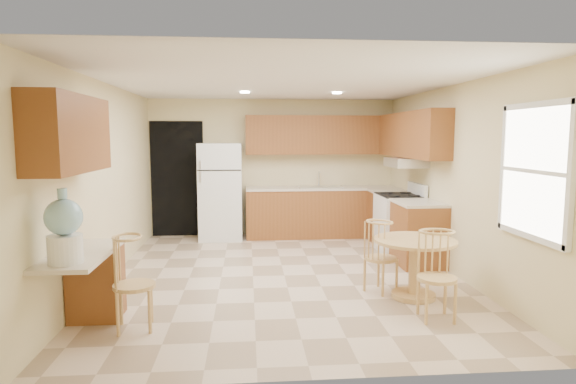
{
  "coord_description": "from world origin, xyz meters",
  "views": [
    {
      "loc": [
        -0.47,
        -6.16,
        1.83
      ],
      "look_at": [
        0.07,
        0.3,
        1.08
      ],
      "focal_mm": 30.0,
      "sensor_mm": 36.0,
      "label": 1
    }
  ],
  "objects": [
    {
      "name": "floor",
      "position": [
        0.0,
        0.0,
        0.0
      ],
      "size": [
        5.5,
        5.5,
        0.0
      ],
      "primitive_type": "plane",
      "color": "#CEB295",
      "rests_on": "ground"
    },
    {
      "name": "ceiling",
      "position": [
        0.0,
        0.0,
        2.5
      ],
      "size": [
        4.5,
        5.5,
        0.02
      ],
      "primitive_type": "cube",
      "color": "white",
      "rests_on": "wall_back"
    },
    {
      "name": "wall_back",
      "position": [
        0.0,
        2.75,
        1.25
      ],
      "size": [
        4.5,
        0.02,
        2.5
      ],
      "primitive_type": "cube",
      "color": "beige",
      "rests_on": "floor"
    },
    {
      "name": "wall_front",
      "position": [
        0.0,
        -2.75,
        1.25
      ],
      "size": [
        4.5,
        0.02,
        2.5
      ],
      "primitive_type": "cube",
      "color": "beige",
      "rests_on": "floor"
    },
    {
      "name": "wall_left",
      "position": [
        -2.25,
        0.0,
        1.25
      ],
      "size": [
        0.02,
        5.5,
        2.5
      ],
      "primitive_type": "cube",
      "color": "beige",
      "rests_on": "floor"
    },
    {
      "name": "wall_right",
      "position": [
        2.25,
        0.0,
        1.25
      ],
      "size": [
        0.02,
        5.5,
        2.5
      ],
      "primitive_type": "cube",
      "color": "beige",
      "rests_on": "floor"
    },
    {
      "name": "doorway",
      "position": [
        -1.75,
        2.73,
        1.05
      ],
      "size": [
        0.9,
        0.02,
        2.1
      ],
      "primitive_type": "cube",
      "color": "black",
      "rests_on": "floor"
    },
    {
      "name": "base_cab_back",
      "position": [
        0.88,
        2.45,
        0.43
      ],
      "size": [
        2.75,
        0.6,
        0.87
      ],
      "primitive_type": "cube",
      "color": "brown",
      "rests_on": "floor"
    },
    {
      "name": "counter_back",
      "position": [
        0.88,
        2.45,
        0.89
      ],
      "size": [
        2.75,
        0.63,
        0.04
      ],
      "primitive_type": "cube",
      "color": "beige",
      "rests_on": "base_cab_back"
    },
    {
      "name": "base_cab_right_a",
      "position": [
        1.95,
        1.85,
        0.43
      ],
      "size": [
        0.6,
        0.59,
        0.87
      ],
      "primitive_type": "cube",
      "color": "brown",
      "rests_on": "floor"
    },
    {
      "name": "counter_right_a",
      "position": [
        1.95,
        1.85,
        0.89
      ],
      "size": [
        0.63,
        0.59,
        0.04
      ],
      "primitive_type": "cube",
      "color": "beige",
      "rests_on": "base_cab_right_a"
    },
    {
      "name": "base_cab_right_b",
      "position": [
        1.95,
        0.4,
        0.43
      ],
      "size": [
        0.6,
        0.8,
        0.87
      ],
      "primitive_type": "cube",
      "color": "brown",
      "rests_on": "floor"
    },
    {
      "name": "counter_right_b",
      "position": [
        1.95,
        0.4,
        0.89
      ],
      "size": [
        0.63,
        0.8,
        0.04
      ],
      "primitive_type": "cube",
      "color": "beige",
      "rests_on": "base_cab_right_b"
    },
    {
      "name": "upper_cab_back",
      "position": [
        0.88,
        2.58,
        1.85
      ],
      "size": [
        2.75,
        0.33,
        0.7
      ],
      "primitive_type": "cube",
      "color": "brown",
      "rests_on": "wall_back"
    },
    {
      "name": "upper_cab_right",
      "position": [
        2.08,
        1.21,
        1.85
      ],
      "size": [
        0.33,
        2.42,
        0.7
      ],
      "primitive_type": "cube",
      "color": "brown",
      "rests_on": "wall_right"
    },
    {
      "name": "upper_cab_left",
      "position": [
        -2.08,
        -1.6,
        1.85
      ],
      "size": [
        0.33,
        1.4,
        0.7
      ],
      "primitive_type": "cube",
      "color": "brown",
      "rests_on": "wall_left"
    },
    {
      "name": "sink",
      "position": [
        0.85,
        2.45,
        0.91
      ],
      "size": [
        0.78,
        0.44,
        0.01
      ],
      "primitive_type": "cube",
      "color": "silver",
      "rests_on": "counter_back"
    },
    {
      "name": "range_hood",
      "position": [
        2.0,
        1.18,
        1.42
      ],
      "size": [
        0.5,
        0.76,
        0.14
      ],
      "primitive_type": "cube",
      "color": "silver",
      "rests_on": "upper_cab_right"
    },
    {
      "name": "desk_pedestal",
      "position": [
        -2.0,
        -1.32,
        0.36
      ],
      "size": [
        0.48,
        0.42,
        0.72
      ],
      "primitive_type": "cube",
      "color": "brown",
      "rests_on": "floor"
    },
    {
      "name": "desk_top",
      "position": [
        -2.0,
        -1.7,
        0.75
      ],
      "size": [
        0.5,
        1.2,
        0.04
      ],
      "primitive_type": "cube",
      "color": "beige",
      "rests_on": "desk_pedestal"
    },
    {
      "name": "window",
      "position": [
        2.23,
        -1.85,
        1.5
      ],
      "size": [
        0.06,
        1.12,
        1.3
      ],
      "color": "white",
      "rests_on": "wall_right"
    },
    {
      "name": "can_light_a",
      "position": [
        -0.5,
        1.2,
        2.48
      ],
      "size": [
        0.14,
        0.14,
        0.02
      ],
      "primitive_type": "cylinder",
      "color": "white",
      "rests_on": "ceiling"
    },
    {
      "name": "can_light_b",
      "position": [
        0.9,
        1.2,
        2.48
      ],
      "size": [
        0.14,
        0.14,
        0.02
      ],
      "primitive_type": "cylinder",
      "color": "white",
      "rests_on": "ceiling"
    },
    {
      "name": "refrigerator",
      "position": [
        -0.95,
        2.4,
        0.85
      ],
      "size": [
        0.75,
        0.73,
        1.71
      ],
      "color": "white",
      "rests_on": "floor"
    },
    {
      "name": "stove",
      "position": [
        1.92,
        1.18,
        0.47
      ],
      "size": [
        0.65,
        0.76,
        1.09
      ],
      "color": "white",
      "rests_on": "floor"
    },
    {
      "name": "dining_table",
      "position": [
        1.4,
        -1.0,
        0.44
      ],
      "size": [
        0.92,
        0.92,
        0.68
      ],
      "rotation": [
        0.0,
        0.0,
        -0.2
      ],
      "color": "tan",
      "rests_on": "floor"
    },
    {
      "name": "chair_table_a",
      "position": [
        1.08,
        -0.83,
        0.51
      ],
      "size": [
        0.37,
        0.47,
        0.84
      ],
      "rotation": [
        0.0,
        0.0,
        -0.92
      ],
      "color": "tan",
      "rests_on": "floor"
    },
    {
      "name": "chair_table_b",
      "position": [
        1.4,
        -1.73,
        0.54
      ],
      "size": [
        0.39,
        0.39,
        0.89
      ],
      "rotation": [
        0.0,
        0.0,
        3.08
      ],
      "color": "tan",
      "rests_on": "floor"
    },
    {
      "name": "chair_desk",
      "position": [
        -1.55,
        -1.73,
        0.55
      ],
      "size": [
        0.4,
        0.51,
        0.89
      ],
      "rotation": [
        0.0,
        0.0,
        -1.43
      ],
      "color": "tan",
      "rests_on": "floor"
    },
    {
      "name": "water_crock",
      "position": [
        -2.0,
        -2.08,
        1.06
      ],
      "size": [
        0.31,
        0.31,
        0.63
      ],
      "color": "white",
      "rests_on": "desk_top"
    }
  ]
}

